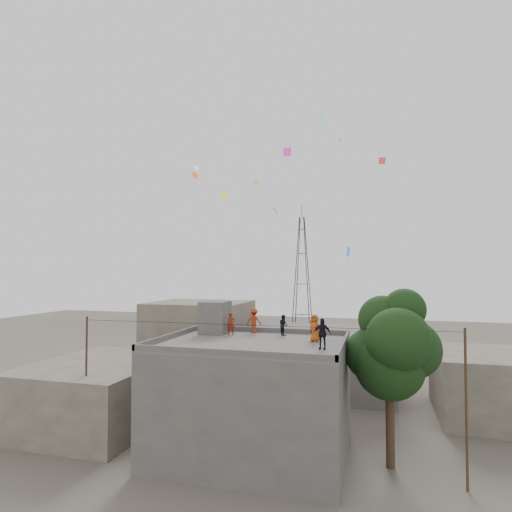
{
  "coord_description": "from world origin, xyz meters",
  "views": [
    {
      "loc": [
        6.6,
        -22.65,
        10.02
      ],
      "look_at": [
        -0.71,
        3.27,
        10.96
      ],
      "focal_mm": 30.0,
      "sensor_mm": 36.0,
      "label": 1
    }
  ],
  "objects": [
    {
      "name": "person_red_child",
      "position": [
        -1.98,
        2.11,
        6.79
      ],
      "size": [
        0.58,
        0.48,
        1.37
      ],
      "primitive_type": "imported",
      "rotation": [
        0.0,
        0.0,
        0.35
      ],
      "color": "maroon",
      "rests_on": "main_building"
    },
    {
      "name": "parapet",
      "position": [
        0.0,
        0.0,
        6.25
      ],
      "size": [
        10.0,
        8.0,
        0.3
      ],
      "color": "#4C4A47",
      "rests_on": "main_building"
    },
    {
      "name": "stair_head_box",
      "position": [
        -3.2,
        2.6,
        7.1
      ],
      "size": [
        1.6,
        1.8,
        2.0
      ],
      "primitive_type": "cube",
      "color": "#4C4A47",
      "rests_on": "main_building"
    },
    {
      "name": "transmission_tower",
      "position": [
        -4.0,
        40.0,
        9.07
      ],
      "size": [
        2.97,
        2.97,
        20.01
      ],
      "color": "black",
      "rests_on": "ground"
    },
    {
      "name": "utility_line",
      "position": [
        0.5,
        -1.25,
        3.83
      ],
      "size": [
        20.12,
        0.62,
        7.4
      ],
      "color": "black",
      "rests_on": "ground"
    },
    {
      "name": "kites",
      "position": [
        0.22,
        7.51,
        16.65
      ],
      "size": [
        15.53,
        12.63,
        12.2
      ],
      "color": "#DD5C17",
      "rests_on": "ground"
    },
    {
      "name": "neighbor_north",
      "position": [
        2.0,
        14.0,
        2.5
      ],
      "size": [
        12.0,
        9.0,
        5.0
      ],
      "primitive_type": "cube",
      "color": "#4C4A47",
      "rests_on": "ground"
    },
    {
      "name": "ground",
      "position": [
        0.0,
        0.0,
        0.0
      ],
      "size": [
        140.0,
        140.0,
        0.0
      ],
      "primitive_type": "plane",
      "color": "#454039",
      "rests_on": "ground"
    },
    {
      "name": "person_orange_child",
      "position": [
        3.28,
        1.13,
        6.85
      ],
      "size": [
        0.87,
        0.78,
        1.5
      ],
      "primitive_type": "imported",
      "rotation": [
        0.0,
        0.0,
        -0.53
      ],
      "color": "#B14D14",
      "rests_on": "main_building"
    },
    {
      "name": "neighbor_northwest",
      "position": [
        -10.0,
        16.0,
        3.5
      ],
      "size": [
        9.0,
        8.0,
        7.0
      ],
      "primitive_type": "cube",
      "color": "#565044",
      "rests_on": "ground"
    },
    {
      "name": "neighbor_west",
      "position": [
        -11.0,
        2.0,
        2.0
      ],
      "size": [
        8.0,
        10.0,
        4.0
      ],
      "primitive_type": "cube",
      "color": "#565044",
      "rests_on": "ground"
    },
    {
      "name": "person_dark_child",
      "position": [
        1.12,
        2.95,
        6.72
      ],
      "size": [
        0.74,
        0.77,
        1.25
      ],
      "primitive_type": "imported",
      "rotation": [
        0.0,
        0.0,
        2.21
      ],
      "color": "black",
      "rests_on": "main_building"
    },
    {
      "name": "person_red_adult",
      "position": [
        3.19,
        1.62,
        6.83
      ],
      "size": [
        0.56,
        0.4,
        1.47
      ],
      "primitive_type": "imported",
      "rotation": [
        0.0,
        0.0,
        3.05
      ],
      "color": "maroon",
      "rests_on": "main_building"
    },
    {
      "name": "person_orange_adult",
      "position": [
        -0.88,
        3.4,
        6.87
      ],
      "size": [
        1.04,
        0.65,
        1.54
      ],
      "primitive_type": "imported",
      "rotation": [
        0.0,
        0.0,
        -3.22
      ],
      "color": "#9E2D12",
      "rests_on": "main_building"
    },
    {
      "name": "person_dark_adult",
      "position": [
        3.94,
        -1.03,
        6.87
      ],
      "size": [
        0.92,
        0.41,
        1.55
      ],
      "primitive_type": "imported",
      "rotation": [
        0.0,
        0.0,
        -0.03
      ],
      "color": "black",
      "rests_on": "main_building"
    },
    {
      "name": "main_building",
      "position": [
        0.0,
        0.0,
        3.05
      ],
      "size": [
        10.0,
        8.0,
        6.1
      ],
      "color": "#4C4A47",
      "rests_on": "ground"
    },
    {
      "name": "neighbor_east",
      "position": [
        14.0,
        10.0,
        2.2
      ],
      "size": [
        7.0,
        8.0,
        4.4
      ],
      "primitive_type": "cube",
      "color": "#565044",
      "rests_on": "ground"
    },
    {
      "name": "tree",
      "position": [
        7.37,
        0.6,
        6.1
      ],
      "size": [
        4.9,
        4.6,
        9.1
      ],
      "color": "black",
      "rests_on": "ground"
    }
  ]
}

